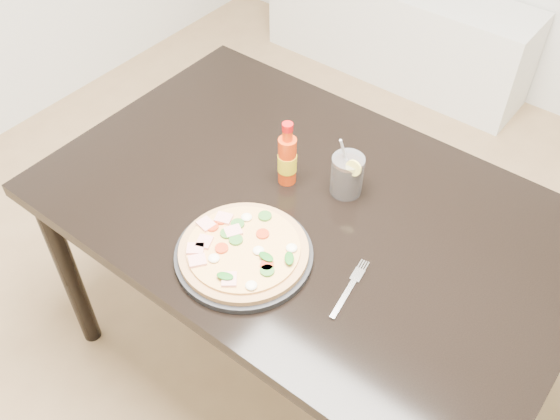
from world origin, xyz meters
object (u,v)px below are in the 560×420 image
Objects in this scene: dining_table at (307,227)px; media_console at (395,29)px; plate at (244,255)px; hot_sauce_bottle at (287,159)px; cola_cup at (347,176)px; fork at (350,287)px; pizza at (243,250)px.

dining_table is 1.89m from media_console.
hot_sauce_bottle is (-0.08, 0.28, 0.07)m from plate.
plate is at bearing -100.55° from cola_cup.
fork reaches higher than media_console.
dining_table is 0.26m from plate.
hot_sauce_bottle is at bearing 140.63° from fork.
plate is at bearing -94.48° from dining_table.
hot_sauce_bottle is 1.86m from media_console.
cola_cup reaches higher than fork.
hot_sauce_bottle reaches higher than fork.
fork is (0.19, -0.26, -0.05)m from cola_cup.
dining_table reaches higher than media_console.
fork is 2.14m from media_console.
hot_sauce_bottle is (-0.10, 0.04, 0.16)m from dining_table.
fork is at bearing -54.17° from cola_cup.
plate is 1.91× the size of cola_cup.
cola_cup is at bearing 66.94° from dining_table.
plate is at bearing -171.23° from fork.
pizza is at bearing -158.28° from plate.
pizza is 0.27m from fork.
pizza is 0.30m from hot_sauce_bottle.
pizza is (-0.00, -0.00, 0.02)m from plate.
hot_sauce_bottle is (-0.08, 0.28, 0.05)m from pizza.
hot_sauce_bottle is 0.14× the size of media_console.
hot_sauce_bottle is at bearing 106.60° from plate.
dining_table is at bearing -68.48° from media_console.
cola_cup is at bearing 79.21° from pizza.
media_console is at bearing 106.93° from fork.
plate is 1.78× the size of fork.
dining_table is at bearing 85.52° from plate.
plate reaches higher than dining_table.
pizza is 2.13m from media_console.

